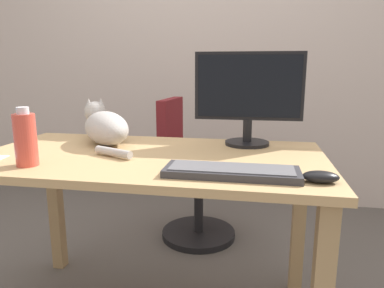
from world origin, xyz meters
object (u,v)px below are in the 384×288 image
object	(u,v)px
water_bottle	(25,139)
office_chair	(191,180)
monitor	(249,95)
computer_mouse	(321,177)
cat	(105,126)
keyboard	(231,171)

from	to	relation	value
water_bottle	office_chair	bearing A→B (deg)	69.22
office_chair	monitor	distance (m)	0.89
computer_mouse	water_bottle	world-z (taller)	water_bottle
water_bottle	monitor	bearing A→B (deg)	33.25
monitor	water_bottle	distance (m)	0.92
office_chair	cat	world-z (taller)	cat
monitor	water_bottle	bearing A→B (deg)	-146.75
monitor	water_bottle	size ratio (longest dim) A/B	2.28
monitor	water_bottle	world-z (taller)	monitor
water_bottle	cat	bearing A→B (deg)	74.98
cat	computer_mouse	size ratio (longest dim) A/B	4.58
monitor	cat	distance (m)	0.67
keyboard	cat	size ratio (longest dim) A/B	0.87
monitor	water_bottle	xyz separation A→B (m)	(-0.77, -0.50, -0.13)
cat	computer_mouse	distance (m)	0.99
office_chair	cat	bearing A→B (deg)	-114.36
office_chair	water_bottle	bearing A→B (deg)	-110.78
office_chair	keyboard	distance (m)	1.16
office_chair	monitor	bearing A→B (deg)	-56.73
monitor	keyboard	bearing A→B (deg)	-94.08
monitor	cat	bearing A→B (deg)	-172.81
monitor	office_chair	bearing A→B (deg)	123.27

